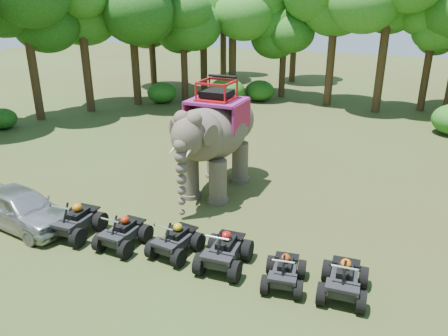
{
  "coord_description": "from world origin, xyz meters",
  "views": [
    {
      "loc": [
        5.89,
        -12.35,
        7.7
      ],
      "look_at": [
        0.0,
        1.2,
        1.9
      ],
      "focal_mm": 35.0,
      "sensor_mm": 36.0,
      "label": 1
    }
  ],
  "objects": [
    {
      "name": "tree_32",
      "position": [
        -11.27,
        26.84,
        3.62
      ],
      "size": [
        5.07,
        5.07,
        7.25
      ],
      "primitive_type": null,
      "color": "#195114",
      "rests_on": "ground"
    },
    {
      "name": "parked_car",
      "position": [
        -6.28,
        -2.48,
        0.73
      ],
      "size": [
        4.46,
        2.29,
        1.45
      ],
      "primitive_type": "imported",
      "rotation": [
        0.0,
        0.0,
        1.43
      ],
      "color": "#AEB0B5",
      "rests_on": "ground"
    },
    {
      "name": "atv_0",
      "position": [
        -4.08,
        -2.21,
        0.69
      ],
      "size": [
        1.43,
        1.91,
        1.38
      ],
      "primitive_type": null,
      "rotation": [
        0.0,
        0.0,
        0.04
      ],
      "color": "black",
      "rests_on": "ground"
    },
    {
      "name": "elephant",
      "position": [
        -1.27,
        3.29,
        2.36
      ],
      "size": [
        2.49,
        5.64,
        4.73
      ],
      "primitive_type": null,
      "rotation": [
        0.0,
        0.0,
        -0.0
      ],
      "color": "brown",
      "rests_on": "ground"
    },
    {
      "name": "tree_41",
      "position": [
        -10.11,
        20.3,
        4.47
      ],
      "size": [
        6.26,
        6.26,
        8.94
      ],
      "primitive_type": null,
      "color": "#195114",
      "rests_on": "ground"
    },
    {
      "name": "tree_35",
      "position": [
        -15.13,
        20.52,
        4.03
      ],
      "size": [
        5.64,
        5.64,
        8.06
      ],
      "primitive_type": null,
      "color": "#195114",
      "rests_on": "ground"
    },
    {
      "name": "tree_31",
      "position": [
        -4.07,
        22.45,
        3.59
      ],
      "size": [
        5.03,
        5.03,
        7.19
      ],
      "primitive_type": null,
      "color": "#195114",
      "rests_on": "ground"
    },
    {
      "name": "tree_38",
      "position": [
        -12.41,
        29.65,
        3.94
      ],
      "size": [
        5.51,
        5.51,
        7.87
      ],
      "primitive_type": null,
      "color": "#195114",
      "rests_on": "ground"
    },
    {
      "name": "ground",
      "position": [
        0.0,
        0.0,
        0.0
      ],
      "size": [
        110.0,
        110.0,
        0.0
      ],
      "primitive_type": "plane",
      "color": "#47381E",
      "rests_on": "ground"
    },
    {
      "name": "atv_4",
      "position": [
        3.3,
        -2.1,
        0.57
      ],
      "size": [
        1.35,
        1.7,
        1.15
      ],
      "primitive_type": null,
      "rotation": [
        0.0,
        0.0,
        0.15
      ],
      "color": "black",
      "rests_on": "ground"
    },
    {
      "name": "tree_36",
      "position": [
        -5.08,
        29.47,
        4.66
      ],
      "size": [
        6.53,
        6.53,
        9.32
      ],
      "primitive_type": null,
      "color": "#195114",
      "rests_on": "ground"
    },
    {
      "name": "tree_0",
      "position": [
        0.0,
        20.98,
        4.7
      ],
      "size": [
        6.58,
        6.58,
        9.4
      ],
      "primitive_type": null,
      "color": "#195114",
      "rests_on": "ground"
    },
    {
      "name": "tree_27",
      "position": [
        -15.31,
        12.23,
        4.6
      ],
      "size": [
        6.44,
        6.44,
        9.2
      ],
      "primitive_type": null,
      "color": "#195114",
      "rests_on": "ground"
    },
    {
      "name": "atv_2",
      "position": [
        -0.34,
        -1.88,
        0.62
      ],
      "size": [
        1.4,
        1.81,
        1.25
      ],
      "primitive_type": null,
      "rotation": [
        0.0,
        0.0,
        -0.11
      ],
      "color": "black",
      "rests_on": "ground"
    },
    {
      "name": "tree_28",
      "position": [
        -13.42,
        15.42,
        4.83
      ],
      "size": [
        6.76,
        6.76,
        9.65
      ],
      "primitive_type": null,
      "color": "#195114",
      "rests_on": "ground"
    },
    {
      "name": "tree_30",
      "position": [
        -7.62,
        20.39,
        4.98
      ],
      "size": [
        6.97,
        6.97,
        9.95
      ],
      "primitive_type": null,
      "color": "#195114",
      "rests_on": "ground"
    },
    {
      "name": "tree_1",
      "position": [
        3.63,
        20.22,
        4.73
      ],
      "size": [
        6.62,
        6.62,
        9.45
      ],
      "primitive_type": null,
      "color": "#195114",
      "rests_on": "ground"
    },
    {
      "name": "tree_40",
      "position": [
        6.58,
        21.92,
        3.57
      ],
      "size": [
        5.0,
        5.0,
        7.14
      ],
      "primitive_type": null,
      "color": "#195114",
      "rests_on": "ground"
    },
    {
      "name": "atv_5",
      "position": [
        4.92,
        -1.88,
        0.64
      ],
      "size": [
        1.39,
        1.82,
        1.29
      ],
      "primitive_type": null,
      "rotation": [
        0.0,
        0.0,
        0.07
      ],
      "color": "black",
      "rests_on": "ground"
    },
    {
      "name": "atv_3",
      "position": [
        1.36,
        -1.92,
        0.69
      ],
      "size": [
        1.46,
        1.93,
        1.37
      ],
      "primitive_type": null,
      "rotation": [
        0.0,
        0.0,
        0.06
      ],
      "color": "black",
      "rests_on": "ground"
    },
    {
      "name": "tree_26",
      "position": [
        -16.89,
        9.0,
        4.26
      ],
      "size": [
        5.96,
        5.96,
        8.51
      ],
      "primitive_type": null,
      "color": "#195114",
      "rests_on": "ground"
    },
    {
      "name": "atv_1",
      "position": [
        -2.15,
        -2.17,
        0.63
      ],
      "size": [
        1.3,
        1.75,
        1.26
      ],
      "primitive_type": null,
      "rotation": [
        0.0,
        0.0,
        -0.03
      ],
      "color": "black",
      "rests_on": "ground"
    },
    {
      "name": "tree_29",
      "position": [
        -10.61,
        17.88,
        3.69
      ],
      "size": [
        5.17,
        5.17,
        7.38
      ],
      "primitive_type": null,
      "color": "#195114",
      "rests_on": "ground"
    }
  ]
}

